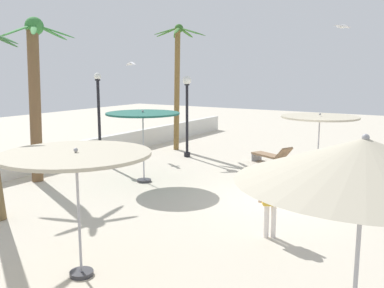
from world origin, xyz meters
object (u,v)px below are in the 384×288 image
at_px(patio_umbrella_1, 320,119).
at_px(guest_1, 271,198).
at_px(lounge_chair_0, 271,155).
at_px(patio_umbrella_0, 143,117).
at_px(seagull_0, 131,64).
at_px(palm_tree_1, 35,83).
at_px(lamp_post_1, 187,106).
at_px(seagull_1, 342,26).
at_px(lamp_post_0, 99,115).
at_px(patio_umbrella_3, 76,159).
at_px(palm_tree_2, 178,71).
at_px(patio_umbrella_2, 364,162).

xyz_separation_m(patio_umbrella_1, guest_1, (-5.68, -0.50, -1.24)).
bearing_deg(guest_1, lounge_chair_0, 21.03).
distance_m(patio_umbrella_0, seagull_0, 6.22).
relative_size(palm_tree_1, guest_1, 3.61).
height_order(palm_tree_1, lounge_chair_0, palm_tree_1).
bearing_deg(lamp_post_1, patio_umbrella_0, -166.47).
bearing_deg(seagull_1, patio_umbrella_0, 128.78).
relative_size(lamp_post_0, lamp_post_1, 1.04).
bearing_deg(patio_umbrella_1, seagull_1, -16.22).
bearing_deg(patio_umbrella_3, seagull_1, -11.53).
distance_m(seagull_0, seagull_1, 9.50).
height_order(lamp_post_1, seagull_1, seagull_1).
relative_size(patio_umbrella_0, guest_1, 1.62).
bearing_deg(seagull_1, patio_umbrella_1, 163.78).
relative_size(lamp_post_1, lounge_chair_0, 1.84).
relative_size(palm_tree_2, lounge_chair_0, 3.08).
bearing_deg(palm_tree_2, palm_tree_1, 174.49).
bearing_deg(lamp_post_1, seagull_1, -91.45).
height_order(patio_umbrella_3, lamp_post_1, lamp_post_1).
relative_size(patio_umbrella_2, lounge_chair_0, 1.61).
bearing_deg(guest_1, patio_umbrella_2, -148.05).
relative_size(palm_tree_1, seagull_0, 5.82).
bearing_deg(seagull_1, lounge_chair_0, 76.60).
distance_m(patio_umbrella_2, guest_1, 5.27).
height_order(lounge_chair_0, seagull_0, seagull_0).
bearing_deg(patio_umbrella_0, seagull_0, 43.19).
xyz_separation_m(patio_umbrella_2, seagull_1, (10.92, 2.79, 2.48)).
bearing_deg(lamp_post_0, palm_tree_2, -12.94).
bearing_deg(guest_1, patio_umbrella_3, 147.39).
distance_m(patio_umbrella_2, seagull_1, 11.54).
relative_size(patio_umbrella_1, guest_1, 1.68).
distance_m(patio_umbrella_1, lamp_post_0, 8.71).
relative_size(lamp_post_1, guest_1, 2.32).
xyz_separation_m(patio_umbrella_3, palm_tree_2, (11.88, 5.73, 1.56)).
xyz_separation_m(lamp_post_1, seagull_0, (-0.16, 2.98, 1.86)).
bearing_deg(patio_umbrella_0, guest_1, -113.65).
bearing_deg(patio_umbrella_2, lamp_post_0, 55.15).
distance_m(lounge_chair_0, seagull_0, 7.77).
bearing_deg(patio_umbrella_2, patio_umbrella_1, 17.48).
height_order(patio_umbrella_0, patio_umbrella_3, patio_umbrella_0).
bearing_deg(palm_tree_1, lamp_post_1, -18.87).
height_order(patio_umbrella_0, lamp_post_1, lamp_post_1).
bearing_deg(patio_umbrella_2, seagull_1, 14.34).
relative_size(patio_umbrella_2, seagull_0, 3.27).
relative_size(patio_umbrella_1, palm_tree_1, 0.47).
xyz_separation_m(patio_umbrella_0, lamp_post_0, (1.50, 3.47, -0.25)).
height_order(patio_umbrella_3, guest_1, patio_umbrella_3).
xyz_separation_m(palm_tree_2, guest_1, (-8.28, -8.04, -2.86)).
relative_size(patio_umbrella_2, palm_tree_1, 0.56).
xyz_separation_m(lounge_chair_0, guest_1, (-7.38, -2.84, 0.54)).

